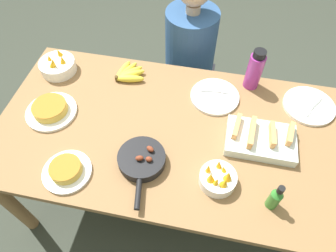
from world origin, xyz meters
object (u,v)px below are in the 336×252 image
at_px(melon_tray, 260,139).
at_px(skillet, 142,160).
at_px(banana_bunch, 128,74).
at_px(fruit_bowl_mango, 218,178).
at_px(person_figure, 189,68).
at_px(fruit_bowl_citrus, 58,66).
at_px(hot_sauce_bottle, 275,198).
at_px(frittata_plate_side, 51,110).
at_px(empty_plate_near_front, 309,106).
at_px(empty_plate_far_left, 215,96).
at_px(water_bottle, 255,70).
at_px(frittata_plate_center, 66,170).

relative_size(melon_tray, skillet, 0.94).
xyz_separation_m(banana_bunch, fruit_bowl_mango, (0.56, -0.55, 0.02)).
height_order(fruit_bowl_mango, person_figure, person_figure).
xyz_separation_m(fruit_bowl_citrus, hot_sauce_bottle, (1.19, -0.57, 0.03)).
xyz_separation_m(banana_bunch, person_figure, (0.30, 0.41, -0.26)).
bearing_deg(frittata_plate_side, melon_tray, 1.50).
bearing_deg(empty_plate_near_front, banana_bunch, 178.51).
distance_m(empty_plate_far_left, person_figure, 0.57).
bearing_deg(skillet, person_figure, 165.28).
bearing_deg(hot_sauce_bottle, fruit_bowl_mango, 166.32).
distance_m(fruit_bowl_citrus, water_bottle, 1.09).
relative_size(melon_tray, empty_plate_far_left, 1.25).
xyz_separation_m(skillet, empty_plate_far_left, (0.28, 0.47, -0.02)).
xyz_separation_m(skillet, fruit_bowl_citrus, (-0.62, 0.49, 0.01)).
relative_size(empty_plate_near_front, empty_plate_far_left, 1.02).
bearing_deg(melon_tray, frittata_plate_side, -178.50).
xyz_separation_m(melon_tray, person_figure, (-0.44, 0.71, -0.27)).
distance_m(skillet, frittata_plate_center, 0.33).
height_order(melon_tray, frittata_plate_center, melon_tray).
bearing_deg(frittata_plate_side, fruit_bowl_citrus, 106.57).
distance_m(frittata_plate_center, person_figure, 1.15).
bearing_deg(fruit_bowl_mango, melon_tray, 54.63).
bearing_deg(fruit_bowl_citrus, melon_tray, -13.46).
relative_size(empty_plate_near_front, person_figure, 0.23).
height_order(fruit_bowl_citrus, water_bottle, water_bottle).
bearing_deg(empty_plate_far_left, melon_tray, -45.66).
bearing_deg(frittata_plate_center, melon_tray, 21.88).
height_order(skillet, hot_sauce_bottle, hot_sauce_bottle).
distance_m(frittata_plate_side, hot_sauce_bottle, 1.14).
height_order(banana_bunch, fruit_bowl_citrus, fruit_bowl_citrus).
height_order(skillet, frittata_plate_side, skillet).
relative_size(banana_bunch, frittata_plate_center, 0.82).
relative_size(banana_bunch, water_bottle, 0.75).
bearing_deg(fruit_bowl_citrus, fruit_bowl_mango, -28.30).
bearing_deg(skillet, fruit_bowl_citrus, -138.49).
bearing_deg(empty_plate_far_left, skillet, -120.98).
bearing_deg(fruit_bowl_mango, frittata_plate_center, -172.36).
bearing_deg(melon_tray, fruit_bowl_mango, -125.37).
bearing_deg(frittata_plate_center, skillet, 20.05).
distance_m(melon_tray, water_bottle, 0.39).
relative_size(water_bottle, hot_sauce_bottle, 1.47).
distance_m(banana_bunch, melon_tray, 0.80).
relative_size(frittata_plate_side, hot_sauce_bottle, 1.61).
height_order(empty_plate_far_left, fruit_bowl_citrus, fruit_bowl_citrus).
xyz_separation_m(banana_bunch, melon_tray, (0.74, -0.30, 0.01)).
xyz_separation_m(frittata_plate_side, empty_plate_far_left, (0.81, 0.27, -0.02)).
distance_m(banana_bunch, person_figure, 0.57).
relative_size(skillet, water_bottle, 1.47).
height_order(skillet, water_bottle, water_bottle).
distance_m(frittata_plate_center, fruit_bowl_mango, 0.66).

